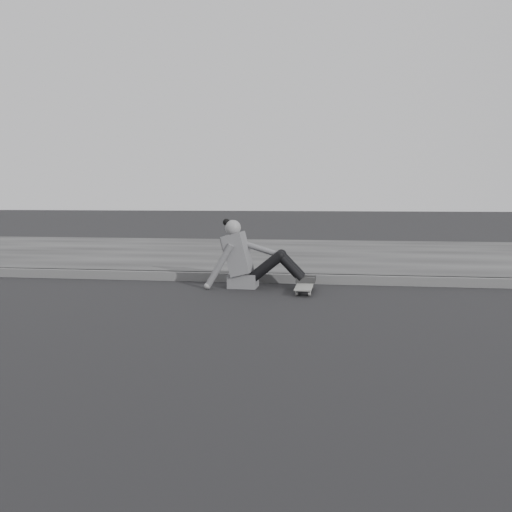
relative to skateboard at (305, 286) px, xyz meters
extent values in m
plane|color=black|center=(1.64, -1.87, -0.07)|extent=(80.00, 80.00, 0.00)
cube|color=#525252|center=(1.64, 0.71, -0.01)|extent=(24.00, 0.16, 0.12)
cube|color=#393939|center=(1.64, 3.73, -0.01)|extent=(24.00, 6.00, 0.12)
cylinder|color=gray|center=(-0.07, -0.26, -0.04)|extent=(0.03, 0.05, 0.05)
cylinder|color=gray|center=(0.08, -0.26, -0.04)|extent=(0.03, 0.05, 0.05)
cylinder|color=gray|center=(-0.07, 0.26, -0.04)|extent=(0.03, 0.05, 0.05)
cylinder|color=gray|center=(0.08, 0.26, -0.04)|extent=(0.03, 0.05, 0.05)
cube|color=#2A2A2C|center=(0.00, -0.26, -0.02)|extent=(0.16, 0.04, 0.03)
cube|color=#2A2A2C|center=(0.00, 0.26, -0.02)|extent=(0.16, 0.04, 0.03)
cube|color=slate|center=(0.00, 0.00, 0.01)|extent=(0.20, 0.78, 0.02)
cube|color=#59595B|center=(-0.80, 0.25, 0.02)|extent=(0.36, 0.34, 0.18)
cube|color=#59595B|center=(-0.87, 0.25, 0.36)|extent=(0.37, 0.40, 0.57)
cube|color=#59595B|center=(-1.00, 0.25, 0.48)|extent=(0.14, 0.30, 0.20)
cylinder|color=gray|center=(-0.92, 0.25, 0.60)|extent=(0.09, 0.09, 0.08)
sphere|color=gray|center=(-0.93, 0.25, 0.69)|extent=(0.20, 0.20, 0.20)
sphere|color=black|center=(-1.02, 0.27, 0.76)|extent=(0.09, 0.09, 0.09)
cylinder|color=black|center=(-0.48, 0.16, 0.21)|extent=(0.43, 0.13, 0.39)
cylinder|color=black|center=(-0.48, 0.34, 0.21)|extent=(0.43, 0.13, 0.39)
cylinder|color=black|center=(-0.18, 0.16, 0.21)|extent=(0.35, 0.11, 0.36)
cylinder|color=black|center=(-0.18, 0.34, 0.21)|extent=(0.35, 0.11, 0.36)
sphere|color=black|center=(-0.32, 0.16, 0.35)|extent=(0.13, 0.13, 0.13)
sphere|color=black|center=(-0.32, 0.34, 0.35)|extent=(0.13, 0.13, 0.13)
cube|color=#292929|center=(0.00, 0.16, 0.05)|extent=(0.24, 0.08, 0.07)
cube|color=#292929|center=(0.00, 0.34, 0.05)|extent=(0.24, 0.08, 0.07)
cylinder|color=#59595B|center=(-1.07, 0.04, 0.22)|extent=(0.38, 0.08, 0.58)
sphere|color=gray|center=(-1.22, 0.03, -0.03)|extent=(0.08, 0.08, 0.08)
cylinder|color=#59595B|center=(-0.63, 0.41, 0.42)|extent=(0.48, 0.08, 0.21)
camera|label=1|loc=(0.43, -6.85, 1.09)|focal=40.00mm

